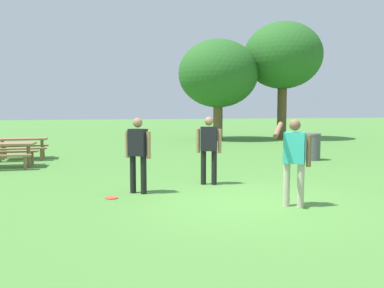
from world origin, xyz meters
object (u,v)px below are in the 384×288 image
at_px(person_catcher, 138,150).
at_px(person_bystander, 209,146).
at_px(frisbee, 111,198).
at_px(person_thrower, 294,156).
at_px(trash_can_beside_table, 312,147).
at_px(picnic_table_near, 6,150).
at_px(tree_broad_center, 218,74).
at_px(picnic_table_far, 22,144).
at_px(tree_far_right, 283,56).

bearing_deg(person_catcher, person_bystander, 19.01).
bearing_deg(frisbee, person_thrower, -25.36).
bearing_deg(frisbee, trash_can_beside_table, 32.01).
height_order(person_catcher, frisbee, person_catcher).
xyz_separation_m(picnic_table_near, tree_broad_center, (9.80, 9.10, 3.24)).
bearing_deg(picnic_table_far, frisbee, -69.35).
relative_size(picnic_table_near, trash_can_beside_table, 1.84).
bearing_deg(tree_broad_center, trash_can_beside_table, -87.75).
bearing_deg(picnic_table_near, tree_broad_center, 42.88).
bearing_deg(frisbee, picnic_table_far, 110.65).
xyz_separation_m(person_bystander, picnic_table_far, (-5.11, 6.28, -0.38)).
bearing_deg(trash_can_beside_table, frisbee, -147.99).
xyz_separation_m(person_bystander, tree_far_right, (8.36, 12.88, 3.94)).
bearing_deg(tree_far_right, person_thrower, -115.83).
relative_size(person_catcher, tree_broad_center, 0.28).
height_order(person_bystander, picnic_table_far, person_bystander).
distance_m(person_catcher, picnic_table_far, 7.67).
bearing_deg(person_catcher, trash_can_beside_table, 32.03).
bearing_deg(frisbee, person_bystander, 22.52).
bearing_deg(frisbee, person_catcher, 31.86).
distance_m(frisbee, tree_broad_center, 16.29).
relative_size(person_bystander, trash_can_beside_table, 1.71).
distance_m(person_thrower, trash_can_beside_table, 7.30).
relative_size(picnic_table_near, tree_broad_center, 0.31).
xyz_separation_m(person_catcher, person_bystander, (1.77, 0.61, 0.00)).
distance_m(picnic_table_far, tree_broad_center, 12.33).
bearing_deg(picnic_table_far, tree_broad_center, 36.08).
distance_m(frisbee, picnic_table_far, 7.79).
bearing_deg(trash_can_beside_table, picnic_table_near, 176.41).
xyz_separation_m(picnic_table_far, tree_far_right, (13.47, 6.59, 4.32)).
distance_m(person_bystander, trash_can_beside_table, 6.06).
bearing_deg(tree_broad_center, picnic_table_near, -137.12).
height_order(trash_can_beside_table, tree_broad_center, tree_broad_center).
distance_m(person_thrower, frisbee, 3.74).
distance_m(picnic_table_near, tree_broad_center, 13.76).
bearing_deg(frisbee, tree_broad_center, 64.27).
bearing_deg(person_catcher, tree_broad_center, 65.69).
bearing_deg(frisbee, picnic_table_near, 119.40).
xyz_separation_m(person_thrower, person_bystander, (-0.90, 2.53, -0.02)).
height_order(frisbee, tree_broad_center, tree_broad_center).
bearing_deg(person_bystander, person_catcher, -160.99).
relative_size(frisbee, tree_broad_center, 0.04).
distance_m(person_catcher, tree_broad_center, 15.52).
relative_size(person_catcher, picnic_table_far, 0.93).
bearing_deg(person_thrower, person_catcher, 144.24).
distance_m(person_bystander, picnic_table_far, 8.11).
distance_m(frisbee, tree_far_right, 18.19).
relative_size(person_thrower, picnic_table_near, 0.93).
distance_m(picnic_table_near, trash_can_beside_table, 10.20).
height_order(person_thrower, picnic_table_near, person_thrower).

